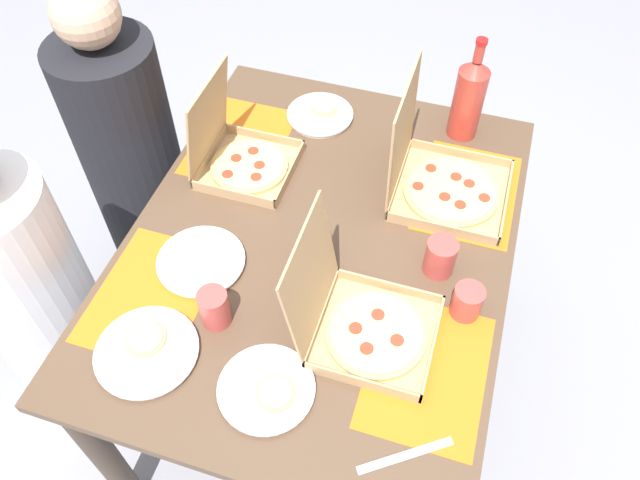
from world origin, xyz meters
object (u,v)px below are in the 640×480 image
cup_spare (214,308)px  diner_left_seat (39,302)px  pizza_box_corner_right (362,322)px  plate_far_right (147,351)px  plate_near_right (320,114)px  cup_clear_right (467,302)px  pizza_box_corner_left (441,178)px  diner_right_seat (134,164)px  soda_bottle (469,97)px  cup_dark (317,249)px  cup_red (440,257)px  plate_near_left (201,262)px  pizza_box_edge_far (241,156)px  plate_far_left (267,390)px

cup_spare → diner_left_seat: bearing=88.3°
pizza_box_corner_right → plate_far_right: (-0.20, 0.45, -0.04)m
plate_near_right → cup_clear_right: 0.79m
pizza_box_corner_left → diner_right_seat: (0.02, 1.01, -0.26)m
soda_bottle → diner_left_seat: size_ratio=0.28×
pizza_box_corner_left → cup_dark: bearing=143.6°
pizza_box_corner_left → cup_spare: (-0.57, 0.42, -0.00)m
cup_red → plate_near_left: bearing=105.9°
plate_near_right → plate_near_left: plate_near_right is taller
plate_near_right → cup_red: (-0.47, -0.46, 0.04)m
pizza_box_edge_far → pizza_box_corner_right: bearing=-131.9°
pizza_box_corner_left → soda_bottle: (0.26, -0.02, 0.08)m
plate_far_right → soda_bottle: 1.12m
soda_bottle → diner_right_seat: (-0.24, 1.03, -0.34)m
plate_far_left → soda_bottle: size_ratio=0.67×
plate_near_right → cup_dark: (-0.54, -0.16, 0.04)m
cup_spare → cup_clear_right: bearing=-70.4°
cup_spare → cup_dark: (0.23, -0.18, 0.00)m
plate_near_left → diner_right_seat: diner_right_seat is taller
pizza_box_edge_far → cup_red: bearing=-107.2°
pizza_box_corner_left → cup_red: size_ratio=3.36×
pizza_box_corner_right → soda_bottle: soda_bottle is taller
soda_bottle → diner_right_seat: diner_right_seat is taller
pizza_box_corner_left → diner_right_seat: diner_right_seat is taller
plate_near_right → pizza_box_corner_left: bearing=-116.4°
pizza_box_corner_right → plate_near_left: size_ratio=1.41×
cup_spare → cup_red: (0.30, -0.47, -0.00)m
plate_near_right → plate_near_left: size_ratio=0.92×
plate_far_left → plate_near_right: bearing=10.3°
pizza_box_corner_right → cup_red: (0.23, -0.14, 0.00)m
pizza_box_corner_right → cup_clear_right: size_ratio=3.62×
pizza_box_corner_right → cup_dark: 0.23m
pizza_box_corner_left → cup_spare: 0.71m
pizza_box_corner_right → plate_near_left: pizza_box_corner_right is taller
pizza_box_edge_far → cup_clear_right: pizza_box_edge_far is taller
plate_far_right → plate_near_right: bearing=-8.2°
pizza_box_edge_far → plate_far_right: bearing=-178.3°
plate_far_right → soda_bottle: (0.96, -0.56, 0.12)m
plate_near_left → soda_bottle: (0.69, -0.55, 0.12)m
plate_far_left → cup_dark: cup_dark is taller
cup_clear_right → cup_red: bearing=38.8°
plate_near_left → diner_left_seat: bearing=104.1°
soda_bottle → diner_left_seat: (-0.82, 1.03, -0.36)m
pizza_box_corner_left → plate_near_left: pizza_box_corner_left is taller
plate_far_right → cup_spare: 0.18m
cup_dark → plate_near_right: bearing=16.6°
pizza_box_corner_left → plate_near_left: (-0.43, 0.53, -0.04)m
plate_near_left → cup_red: bearing=-74.1°
plate_far_left → diner_right_seat: size_ratio=0.18×
pizza_box_edge_far → diner_right_seat: 0.53m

